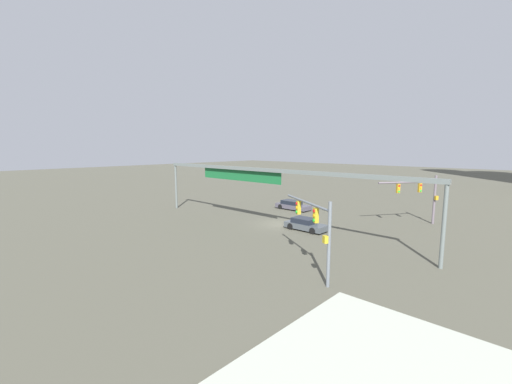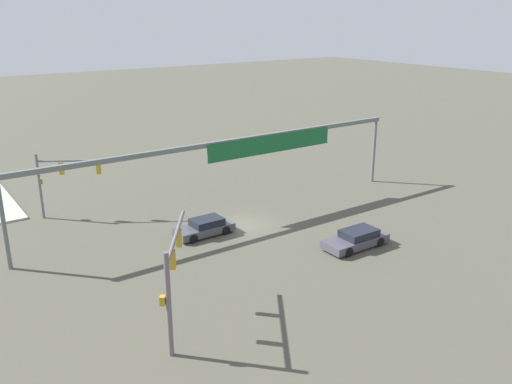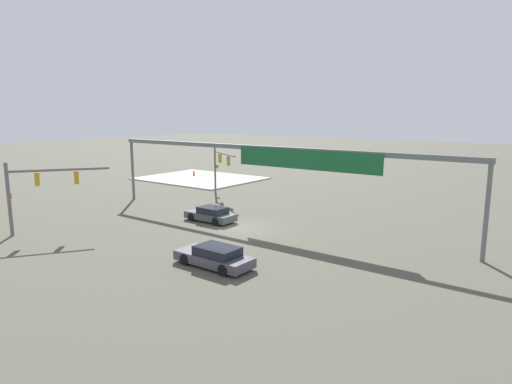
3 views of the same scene
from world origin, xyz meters
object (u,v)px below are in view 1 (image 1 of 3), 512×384
Objects in this scene: sedan_car_approaching at (305,224)px; traffic_signal_near_corner at (315,222)px; traffic_signal_opposite_side at (421,192)px; sedan_car_waiting_far at (293,205)px.

traffic_signal_near_corner is at bearing -52.53° from sedan_car_approaching.
traffic_signal_opposite_side is 15.49m from sedan_car_waiting_far.
traffic_signal_near_corner is at bearing 32.58° from traffic_signal_opposite_side.
traffic_signal_opposite_side is at bearing 9.60° from sedan_car_waiting_far.
traffic_signal_near_corner is 19.50m from traffic_signal_opposite_side.
traffic_signal_near_corner is 1.20× the size of sedan_car_waiting_far.
sedan_car_approaching is (-7.10, 9.26, -2.98)m from traffic_signal_near_corner.
traffic_signal_near_corner is 22.62m from sedan_car_waiting_far.
sedan_car_approaching is 0.90× the size of sedan_car_waiting_far.
traffic_signal_opposite_side reaches higher than sedan_car_approaching.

